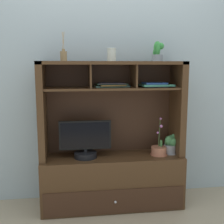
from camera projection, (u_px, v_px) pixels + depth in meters
name	position (u px, v px, depth m)	size (l,w,h in m)	color
floor_plane	(112.00, 205.00, 2.86)	(6.00, 6.00, 0.02)	tan
back_wall	(109.00, 63.00, 2.88)	(6.00, 0.02, 2.80)	#A7B8BF
media_console	(112.00, 163.00, 2.80)	(1.36, 0.46, 1.41)	#462D18
tv_monitor	(85.00, 142.00, 2.69)	(0.49, 0.21, 0.36)	black
potted_orchid	(159.00, 150.00, 2.79)	(0.17, 0.17, 0.37)	#B3694C
potted_fern	(170.00, 145.00, 2.83)	(0.14, 0.14, 0.20)	#949499
magazine_stack_left	(111.00, 85.00, 2.71)	(0.33, 0.23, 0.04)	#44695D
magazine_stack_centre	(155.00, 85.00, 2.71)	(0.32, 0.24, 0.04)	#343448
diffuser_bottle	(64.00, 56.00, 2.57)	(0.06, 0.06, 0.26)	#94754A
potted_succulent	(158.00, 52.00, 2.71)	(0.11, 0.12, 0.19)	gray
ceramic_vase	(112.00, 55.00, 2.65)	(0.09, 0.09, 0.12)	silver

